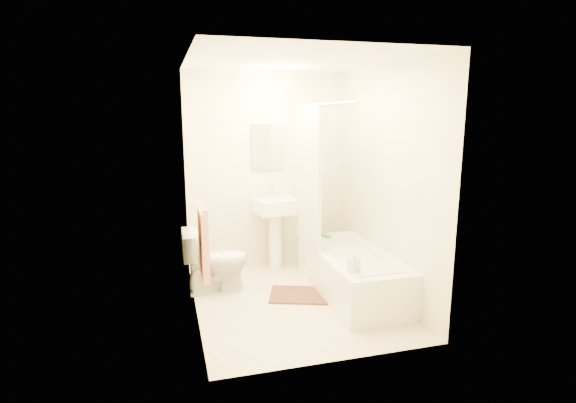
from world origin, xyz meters
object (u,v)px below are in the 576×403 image
object	(u,v)px
sink	(276,230)
bath_mat	(299,295)
soap_bottle	(354,262)
toilet	(216,261)
bathtub	(351,273)

from	to	relation	value
sink	bath_mat	size ratio (longest dim) A/B	1.58
sink	bath_mat	distance (m)	1.03
sink	soap_bottle	distance (m)	1.58
toilet	bath_mat	distance (m)	0.97
toilet	bath_mat	bearing A→B (deg)	-113.92
bath_mat	soap_bottle	xyz separation A→B (m)	(0.34, -0.62, 0.54)
toilet	sink	xyz separation A→B (m)	(0.81, 0.54, 0.14)
sink	toilet	bearing A→B (deg)	-155.55
bath_mat	soap_bottle	world-z (taller)	soap_bottle
toilet	soap_bottle	bearing A→B (deg)	-130.00
bathtub	soap_bottle	size ratio (longest dim) A/B	8.18
toilet	bathtub	world-z (taller)	toilet
sink	bath_mat	bearing A→B (deg)	-98.02
sink	bath_mat	world-z (taller)	sink
toilet	soap_bottle	xyz separation A→B (m)	(1.17, -1.00, 0.21)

